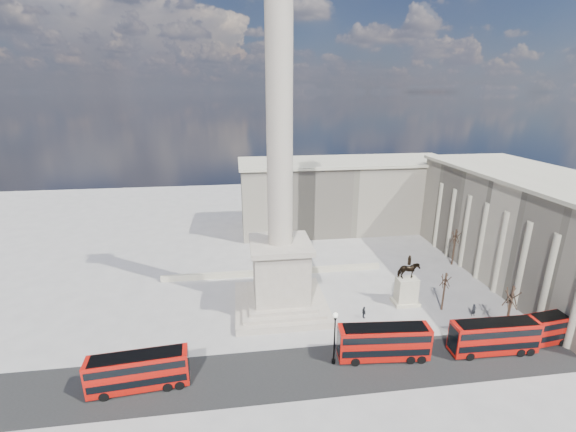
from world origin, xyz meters
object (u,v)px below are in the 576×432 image
(nelsons_column, at_px, (280,229))
(pedestrian_walking, at_px, (474,310))
(red_bus_d, at_px, (540,330))
(red_bus_a, at_px, (139,371))
(pedestrian_crossing, at_px, (364,312))
(red_bus_c, at_px, (495,337))
(equestrian_statue, at_px, (407,287))
(victorian_lamp, at_px, (335,334))
(pedestrian_standing, at_px, (536,325))
(red_bus_b, at_px, (384,342))

(nelsons_column, distance_m, pedestrian_walking, 31.33)
(red_bus_d, xyz_separation_m, pedestrian_walking, (-4.39, 7.48, -1.22))
(red_bus_a, height_order, pedestrian_crossing, red_bus_a)
(red_bus_c, bearing_deg, equestrian_statue, 115.93)
(equestrian_statue, distance_m, pedestrian_crossing, 8.67)
(red_bus_c, xyz_separation_m, equestrian_statue, (-5.95, 13.00, 0.51))
(victorian_lamp, bearing_deg, nelsons_column, 109.21)
(red_bus_a, bearing_deg, pedestrian_standing, -0.56)
(red_bus_c, distance_m, pedestrian_standing, 9.75)
(nelsons_column, relative_size, red_bus_c, 4.48)
(equestrian_statue, height_order, pedestrian_standing, equestrian_statue)
(red_bus_b, bearing_deg, pedestrian_walking, 28.48)
(nelsons_column, xyz_separation_m, pedestrian_standing, (34.60, -11.28, -12.02))
(nelsons_column, bearing_deg, pedestrian_standing, -18.05)
(nelsons_column, distance_m, victorian_lamp, 17.25)
(red_bus_d, bearing_deg, nelsons_column, 149.97)
(equestrian_statue, relative_size, pedestrian_walking, 4.29)
(pedestrian_walking, height_order, pedestrian_crossing, pedestrian_walking)
(red_bus_a, bearing_deg, equestrian_statue, 15.01)
(red_bus_b, relative_size, victorian_lamp, 1.61)
(nelsons_column, relative_size, victorian_lamp, 7.03)
(victorian_lamp, distance_m, pedestrian_walking, 24.72)
(red_bus_c, bearing_deg, red_bus_d, 7.35)
(nelsons_column, distance_m, red_bus_c, 31.36)
(nelsons_column, relative_size, pedestrian_crossing, 26.71)
(red_bus_c, height_order, pedestrian_standing, red_bus_c)
(nelsons_column, bearing_deg, red_bus_d, -23.21)
(red_bus_b, bearing_deg, red_bus_a, -172.94)
(red_bus_d, bearing_deg, red_bus_b, 173.13)
(pedestrian_standing, bearing_deg, victorian_lamp, -32.89)
(red_bus_d, height_order, pedestrian_crossing, red_bus_d)
(nelsons_column, height_order, equestrian_statue, nelsons_column)
(red_bus_a, height_order, red_bus_c, red_bus_c)
(red_bus_d, bearing_deg, equestrian_statue, 129.79)
(pedestrian_walking, height_order, pedestrian_standing, pedestrian_walking)
(red_bus_a, xyz_separation_m, pedestrian_crossing, (29.44, 10.31, -1.37))
(red_bus_d, bearing_deg, pedestrian_standing, 46.81)
(red_bus_b, bearing_deg, pedestrian_standing, 11.26)
(red_bus_b, bearing_deg, victorian_lamp, -174.64)
(nelsons_column, height_order, pedestrian_standing, nelsons_column)
(red_bus_b, height_order, victorian_lamp, victorian_lamp)
(pedestrian_standing, distance_m, pedestrian_crossing, 23.69)
(red_bus_a, xyz_separation_m, equestrian_statue, (37.29, 13.44, 0.56))
(nelsons_column, bearing_deg, pedestrian_crossing, -22.38)
(red_bus_d, height_order, pedestrian_walking, red_bus_d)
(red_bus_a, bearing_deg, victorian_lamp, -1.96)
(red_bus_c, xyz_separation_m, pedestrian_standing, (9.01, 3.44, -1.45))
(pedestrian_crossing, bearing_deg, pedestrian_walking, -102.07)
(red_bus_a, distance_m, red_bus_b, 28.95)
(pedestrian_standing, bearing_deg, equestrian_statue, -70.76)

